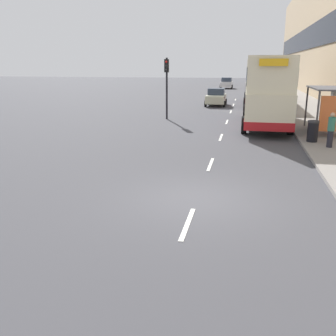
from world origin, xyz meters
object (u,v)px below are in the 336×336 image
double_decker_bus_near (267,90)px  car_2 (259,89)px  bus_shelter (330,102)px  traffic_light_far_kerb (167,78)px  car_1 (216,97)px  litter_bin (313,131)px  double_decker_bus_ahead (260,81)px  pedestrian_at_shelter (331,130)px  car_0 (226,83)px

double_decker_bus_near → car_2: double_decker_bus_near is taller
bus_shelter → traffic_light_far_kerb: bearing=155.9°
bus_shelter → car_1: size_ratio=1.09×
car_2 → litter_bin: 30.69m
bus_shelter → traffic_light_far_kerb: (-10.17, 4.55, 1.05)m
traffic_light_far_kerb → double_decker_bus_ahead: bearing=60.5°
double_decker_bus_near → litter_bin: 6.26m
double_decker_bus_near → pedestrian_at_shelter: bearing=-69.0°
car_0 → litter_bin: (6.82, -46.20, -0.21)m
bus_shelter → pedestrian_at_shelter: bearing=-99.0°
traffic_light_far_kerb → pedestrian_at_shelter: bearing=-42.1°
car_0 → litter_bin: 46.70m
car_2 → litter_bin: size_ratio=4.27×
car_2 → litter_bin: bearing=-86.6°
double_decker_bus_ahead → car_1: 4.66m
double_decker_bus_ahead → traffic_light_far_kerb: bearing=-119.5°
car_1 → traffic_light_far_kerb: bearing=75.0°
double_decker_bus_near → car_2: 24.99m
car_2 → pedestrian_at_shelter: bearing=-85.7°
double_decker_bus_near → bus_shelter: bearing=-40.8°
bus_shelter → car_2: size_ratio=0.94×
car_2 → traffic_light_far_kerb: (-7.13, -23.25, 2.04)m
car_2 → double_decker_bus_ahead: bearing=-91.7°
car_1 → car_0: bearing=-88.8°
double_decker_bus_ahead → car_0: double_decker_bus_ahead is taller
pedestrian_at_shelter → litter_bin: size_ratio=1.53×
car_0 → litter_bin: size_ratio=3.63×
double_decker_bus_ahead → litter_bin: bearing=-83.7°
double_decker_bus_near → litter_bin: double_decker_bus_near is taller
bus_shelter → traffic_light_far_kerb: traffic_light_far_kerb is taller
pedestrian_at_shelter → litter_bin: pedestrian_at_shelter is taller
double_decker_bus_near → traffic_light_far_kerb: 7.11m
car_0 → traffic_light_far_kerb: 38.92m
pedestrian_at_shelter → double_decker_bus_ahead: bearing=97.5°
double_decker_bus_ahead → car_2: (0.33, 11.24, -1.40)m
litter_bin → traffic_light_far_kerb: bearing=140.5°
pedestrian_at_shelter → car_2: bearing=94.3°
bus_shelter → car_2: (-3.04, 27.80, -0.99)m
double_decker_bus_ahead → traffic_light_far_kerb: 13.82m
double_decker_bus_ahead → car_0: size_ratio=2.86×
bus_shelter → car_1: (-7.43, 14.81, -1.05)m
car_1 → pedestrian_at_shelter: pedestrian_at_shelter is taller
car_0 → car_2: size_ratio=0.85×
double_decker_bus_ahead → car_0: bearing=99.9°
double_decker_bus_near → pedestrian_at_shelter: 7.51m
car_0 → pedestrian_at_shelter: bearing=98.9°
car_0 → double_decker_bus_near: bearing=96.7°
car_2 → car_1: bearing=-108.7°
bus_shelter → double_decker_bus_ahead: size_ratio=0.39×
car_0 → car_1: 28.56m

